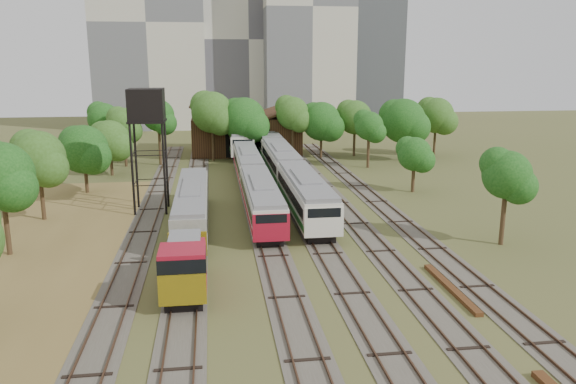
{
  "coord_description": "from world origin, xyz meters",
  "views": [
    {
      "loc": [
        -6.15,
        -27.63,
        13.82
      ],
      "look_at": [
        0.38,
        20.04,
        2.5
      ],
      "focal_mm": 35.0,
      "sensor_mm": 36.0,
      "label": 1
    }
  ],
  "objects": [
    {
      "name": "tree_band_far",
      "position": [
        6.36,
        50.42,
        5.91
      ],
      "size": [
        48.91,
        10.2,
        9.65
      ],
      "color": "#382616",
      "rests_on": "ground"
    },
    {
      "name": "tower_centre",
      "position": [
        2.0,
        100.0,
        18.0
      ],
      "size": [
        20.0,
        18.0,
        36.0
      ],
      "primitive_type": "cube",
      "color": "beige",
      "rests_on": "ground"
    },
    {
      "name": "maintenance_shed",
      "position": [
        -1.0,
        57.98,
        2.91
      ],
      "size": [
        16.45,
        11.55,
        7.58
      ],
      "color": "#331E12",
      "rests_on": "ground"
    },
    {
      "name": "railcar_red_set",
      "position": [
        -2.0,
        28.93,
        1.81
      ],
      "size": [
        2.77,
        34.58,
        3.42
      ],
      "color": "black",
      "rests_on": "ground"
    },
    {
      "name": "water_tower",
      "position": [
        -11.9,
        24.67,
        9.57
      ],
      "size": [
        3.28,
        3.28,
        11.35
      ],
      "color": "black",
      "rests_on": "ground"
    },
    {
      "name": "dry_grass_patch",
      "position": [
        -18.0,
        8.0,
        0.02
      ],
      "size": [
        14.0,
        60.0,
        0.04
      ],
      "primitive_type": "cube",
      "color": "brown",
      "rests_on": "ground"
    },
    {
      "name": "ground",
      "position": [
        0.0,
        0.0,
        0.0
      ],
      "size": [
        240.0,
        240.0,
        0.0
      ],
      "primitive_type": "plane",
      "color": "#475123",
      "rests_on": "ground"
    },
    {
      "name": "tower_far_right",
      "position": [
        34.0,
        110.0,
        14.0
      ],
      "size": [
        12.0,
        12.0,
        28.0
      ],
      "primitive_type": "cube",
      "color": "#414448",
      "rests_on": "ground"
    },
    {
      "name": "rail_pile_far",
      "position": [
        8.2,
        3.02,
        0.12
      ],
      "size": [
        0.48,
        7.67,
        0.25
      ],
      "primitive_type": "cube",
      "color": "#543118",
      "rests_on": "ground"
    },
    {
      "name": "tree_band_left",
      "position": [
        -19.9,
        19.92,
        5.15
      ],
      "size": [
        7.45,
        67.13,
        8.37
      ],
      "color": "#382616",
      "rests_on": "ground"
    },
    {
      "name": "tower_left",
      "position": [
        -18.0,
        95.0,
        21.0
      ],
      "size": [
        22.0,
        16.0,
        42.0
      ],
      "primitive_type": "cube",
      "color": "beige",
      "rests_on": "ground"
    },
    {
      "name": "shunter_locomotive",
      "position": [
        -8.0,
        4.63,
        1.67
      ],
      "size": [
        2.67,
        8.1,
        3.49
      ],
      "color": "black",
      "rests_on": "ground"
    },
    {
      "name": "railcar_green_set",
      "position": [
        2.0,
        37.94,
        1.98
      ],
      "size": [
        3.02,
        52.08,
        3.74
      ],
      "color": "black",
      "rests_on": "ground"
    },
    {
      "name": "old_grey_coach",
      "position": [
        -8.0,
        19.5,
        1.81
      ],
      "size": [
        2.68,
        18.0,
        3.31
      ],
      "color": "black",
      "rests_on": "ground"
    },
    {
      "name": "tree_band_right",
      "position": [
        14.96,
        27.96,
        5.03
      ],
      "size": [
        5.2,
        35.91,
        7.39
      ],
      "color": "#382616",
      "rests_on": "ground"
    },
    {
      "name": "tower_right",
      "position": [
        14.0,
        92.0,
        24.0
      ],
      "size": [
        18.0,
        16.0,
        48.0
      ],
      "primitive_type": "cube",
      "color": "beige",
      "rests_on": "ground"
    },
    {
      "name": "tracks",
      "position": [
        -0.67,
        25.0,
        0.04
      ],
      "size": [
        24.6,
        80.0,
        0.19
      ],
      "color": "#4C473D",
      "rests_on": "ground"
    },
    {
      "name": "railcar_rear",
      "position": [
        -2.0,
        56.18,
        2.13
      ],
      "size": [
        3.26,
        16.08,
        4.03
      ],
      "color": "black",
      "rests_on": "ground"
    }
  ]
}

